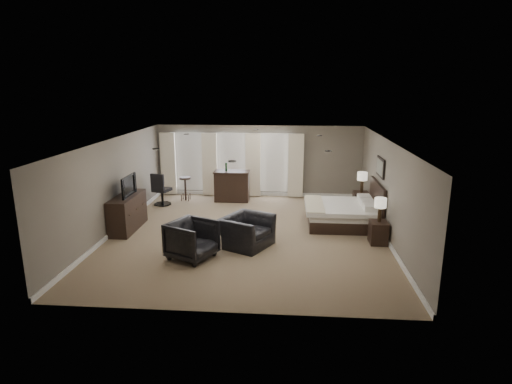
# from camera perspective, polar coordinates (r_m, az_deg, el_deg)

# --- Properties ---
(room) EXTENTS (7.60, 8.60, 2.64)m
(room) POSITION_cam_1_polar(r_m,az_deg,el_deg) (11.60, -1.14, 0.49)
(room) COLOR #7B674E
(room) RESTS_ON ground
(window_bay) EXTENTS (5.25, 0.20, 2.30)m
(window_bay) POSITION_cam_1_polar(r_m,az_deg,el_deg) (15.73, -3.29, 3.76)
(window_bay) COLOR silver
(window_bay) RESTS_ON room
(bed) EXTENTS (2.03, 1.94, 1.29)m
(bed) POSITION_cam_1_polar(r_m,az_deg,el_deg) (12.76, 10.94, -1.53)
(bed) COLOR silver
(bed) RESTS_ON ground
(nightstand_near) EXTENTS (0.44, 0.54, 0.59)m
(nightstand_near) POSITION_cam_1_polar(r_m,az_deg,el_deg) (11.63, 15.99, -5.20)
(nightstand_near) COLOR black
(nightstand_near) RESTS_ON ground
(nightstand_far) EXTENTS (0.48, 0.59, 0.64)m
(nightstand_far) POSITION_cam_1_polar(r_m,az_deg,el_deg) (14.35, 13.80, -1.28)
(nightstand_far) COLOR black
(nightstand_far) RESTS_ON ground
(lamp_near) EXTENTS (0.31, 0.31, 0.63)m
(lamp_near) POSITION_cam_1_polar(r_m,az_deg,el_deg) (11.45, 16.20, -2.32)
(lamp_near) COLOR beige
(lamp_near) RESTS_ON nightstand_near
(lamp_far) EXTENTS (0.32, 0.32, 0.67)m
(lamp_far) POSITION_cam_1_polar(r_m,az_deg,el_deg) (14.19, 13.95, 1.26)
(lamp_far) COLOR beige
(lamp_far) RESTS_ON nightstand_far
(wall_art) EXTENTS (0.04, 0.96, 0.56)m
(wall_art) POSITION_cam_1_polar(r_m,az_deg,el_deg) (12.69, 16.21, 3.19)
(wall_art) COLOR slate
(wall_art) RESTS_ON room
(dresser) EXTENTS (0.55, 1.71, 0.99)m
(dresser) POSITION_cam_1_polar(r_m,az_deg,el_deg) (12.71, -16.76, -2.64)
(dresser) COLOR black
(dresser) RESTS_ON ground
(tv) EXTENTS (0.58, 1.01, 0.13)m
(tv) POSITION_cam_1_polar(r_m,az_deg,el_deg) (12.57, -16.94, -0.18)
(tv) COLOR black
(tv) RESTS_ON dresser
(armchair_near) EXTENTS (1.27, 1.44, 1.06)m
(armchair_near) POSITION_cam_1_polar(r_m,az_deg,el_deg) (10.93, -1.23, -4.58)
(armchair_near) COLOR black
(armchair_near) RESTS_ON ground
(armchair_far) EXTENTS (1.26, 1.29, 1.01)m
(armchair_far) POSITION_cam_1_polar(r_m,az_deg,el_deg) (10.30, -8.53, -6.09)
(armchair_far) COLOR black
(armchair_far) RESTS_ON ground
(bar_counter) EXTENTS (1.25, 0.65, 1.09)m
(bar_counter) POSITION_cam_1_polar(r_m,az_deg,el_deg) (15.16, -3.21, 0.82)
(bar_counter) COLOR black
(bar_counter) RESTS_ON ground
(bar_stool_left) EXTENTS (0.46, 0.46, 0.85)m
(bar_stool_left) POSITION_cam_1_polar(r_m,az_deg,el_deg) (15.43, -9.40, 0.43)
(bar_stool_left) COLOR black
(bar_stool_left) RESTS_ON ground
(bar_stool_right) EXTENTS (0.36, 0.36, 0.69)m
(bar_stool_right) POSITION_cam_1_polar(r_m,az_deg,el_deg) (15.06, -2.23, -0.03)
(bar_stool_right) COLOR black
(bar_stool_right) RESTS_ON ground
(desk_chair) EXTENTS (0.73, 0.73, 1.14)m
(desk_chair) POSITION_cam_1_polar(r_m,az_deg,el_deg) (14.96, -12.44, 0.42)
(desk_chair) COLOR black
(desk_chair) RESTS_ON ground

